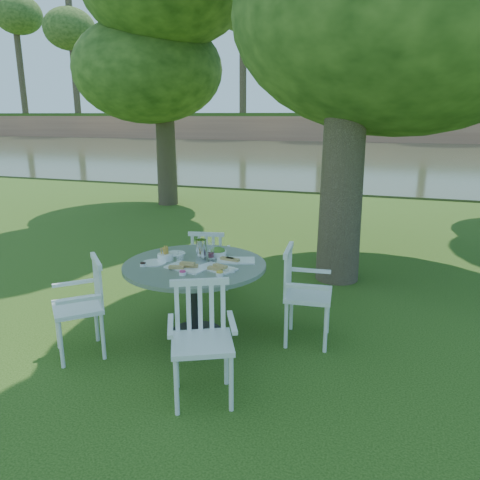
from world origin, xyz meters
name	(u,v)px	position (x,y,z in m)	size (l,w,h in m)	color
ground	(235,312)	(0.00, 0.00, 0.00)	(140.00, 140.00, 0.00)	#1C3B0C
table	(195,277)	(-0.19, -0.71, 0.67)	(1.48, 1.48, 0.81)	black
chair_ne	(299,287)	(0.87, -0.45, 0.59)	(0.52, 0.55, 1.00)	white
chair_nw	(208,259)	(-0.48, 0.34, 0.53)	(0.53, 0.51, 0.89)	white
chair_sw	(87,299)	(-1.04, -1.39, 0.56)	(0.66, 0.66, 0.96)	white
chair_se	(201,330)	(0.30, -1.68, 0.58)	(0.65, 0.64, 0.98)	white
tableware	(199,258)	(-0.17, -0.64, 0.85)	(1.14, 0.81, 0.22)	white
river	(369,157)	(0.00, 23.00, 0.00)	(100.00, 28.00, 0.12)	#333921
far_bank	(393,57)	(0.28, 41.12, 7.25)	(100.00, 18.00, 15.20)	#A9684F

